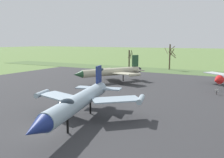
# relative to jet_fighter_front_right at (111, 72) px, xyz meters

# --- Properties ---
(ground_plane) EXTENTS (600.00, 600.00, 0.00)m
(ground_plane) POSITION_rel_jet_fighter_front_right_xyz_m (8.25, -27.85, -2.32)
(ground_plane) COLOR #607F42
(asphalt_apron) EXTENTS (77.77, 59.23, 0.05)m
(asphalt_apron) POSITION_rel_jet_fighter_front_right_xyz_m (8.25, -10.08, -2.29)
(asphalt_apron) COLOR #333335
(asphalt_apron) RESTS_ON ground
(grass_verge_strip) EXTENTS (137.77, 12.00, 0.06)m
(grass_verge_strip) POSITION_rel_jet_fighter_front_right_xyz_m (8.25, 25.54, -2.29)
(grass_verge_strip) COLOR #4F6A3A
(grass_verge_strip) RESTS_ON ground
(jet_fighter_front_right) EXTENTS (11.68, 15.33, 5.68)m
(jet_fighter_front_right) POSITION_rel_jet_fighter_front_right_xyz_m (0.00, 0.00, 0.00)
(jet_fighter_front_right) COLOR #B7B293
(jet_fighter_front_right) RESTS_ON ground
(jet_fighter_rear_center) EXTENTS (13.24, 17.88, 5.54)m
(jet_fighter_rear_center) POSITION_rel_jet_fighter_front_right_xyz_m (9.78, -24.62, 0.16)
(jet_fighter_rear_center) COLOR #8EA3B2
(jet_fighter_rear_center) RESTS_ON ground
(info_placard_rear_left) EXTENTS (0.63, 0.29, 0.98)m
(info_placard_rear_left) POSITION_rel_jet_fighter_front_right_xyz_m (21.17, -2.27, -1.69)
(info_placard_rear_left) COLOR black
(info_placard_rear_left) RESTS_ON ground
(bare_tree_far_left) EXTENTS (1.92, 1.87, 5.80)m
(bare_tree_far_left) POSITION_rel_jet_fighter_front_right_xyz_m (-9.18, 29.25, 0.82)
(bare_tree_far_left) COLOR #42382D
(bare_tree_far_left) RESTS_ON ground
(bare_tree_left_of_center) EXTENTS (3.72, 3.31, 7.83)m
(bare_tree_left_of_center) POSITION_rel_jet_fighter_front_right_xyz_m (4.63, 29.12, 2.03)
(bare_tree_left_of_center) COLOR brown
(bare_tree_left_of_center) RESTS_ON ground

